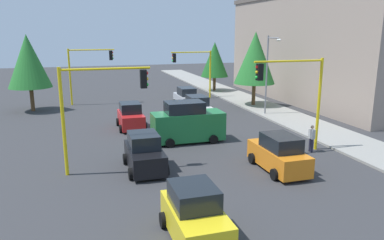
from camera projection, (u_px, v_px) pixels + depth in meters
The scene contains 20 objects.
ground_plane at pixel (177, 134), 26.98m from camera, with size 120.00×120.00×0.00m, color #353538.
sidewalk_kerb at pixel (272, 111), 34.58m from camera, with size 80.00×4.00×0.15m, color gray.
lane_arrow_near at pixel (178, 210), 15.41m from camera, with size 2.40×1.10×1.10m.
apartment_block at pixel (321, 47), 39.67m from camera, with size 26.26×9.30×11.37m.
traffic_signal_near_right at pixel (99, 98), 18.87m from camera, with size 0.36×4.59×5.60m.
traffic_signal_near_left at pixel (295, 87), 22.07m from camera, with size 0.36×4.59×5.76m.
traffic_signal_far_right at pixel (88, 65), 37.48m from camera, with size 0.36×4.59×5.69m.
traffic_signal_far_left at pixel (194, 65), 40.74m from camera, with size 0.36×4.59×5.29m.
street_lamp_curbside at pixel (269, 67), 31.94m from camera, with size 2.15×0.28×7.00m.
tree_opposite_side at pixel (28, 61), 33.97m from camera, with size 3.90×3.90×7.11m.
tree_roadside_far at pixel (215, 59), 45.50m from camera, with size 3.38×3.38×6.13m.
tree_roadside_mid at pixel (255, 58), 36.14m from camera, with size 4.03×4.03×7.35m.
delivery_van_green at pixel (187, 123), 24.87m from camera, with size 2.22×4.80×2.77m.
car_yellow at pixel (195, 215), 13.14m from camera, with size 3.61×2.06×1.98m.
car_red at pixel (131, 117), 28.51m from camera, with size 3.62×2.03×1.98m.
car_silver at pixel (186, 98), 36.66m from camera, with size 3.98×1.97×1.98m.
car_white at pixel (197, 108), 31.88m from camera, with size 4.06×2.03×1.98m.
car_black at pixel (144, 153), 19.87m from camera, with size 3.81×2.05×1.98m.
car_orange at pixel (279, 154), 19.77m from camera, with size 4.11×2.02×1.98m.
pedestrian_crossing at pixel (312, 138), 22.81m from camera, with size 0.40×0.24×1.70m.
Camera 1 is at (25.20, -6.53, 7.23)m, focal length 34.56 mm.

